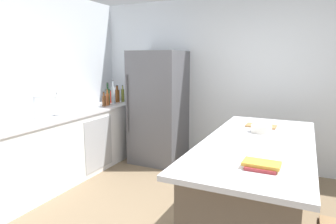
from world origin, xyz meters
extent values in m
cube|color=silver|center=(0.00, 2.25, 1.30)|extent=(6.00, 0.10, 2.60)
cube|color=silver|center=(-2.45, 0.00, 1.30)|extent=(0.10, 6.00, 2.60)
cube|color=white|center=(-2.10, 0.61, 0.45)|extent=(0.60, 2.98, 0.89)
cube|color=silver|center=(-2.10, 0.61, 0.91)|extent=(0.63, 3.01, 0.03)
cube|color=#B2B5BA|center=(-1.80, 0.98, 0.45)|extent=(0.01, 0.60, 0.75)
cube|color=brown|center=(0.51, 0.42, 0.44)|extent=(0.80, 2.06, 0.87)
cube|color=silver|center=(0.51, 0.42, 0.89)|extent=(0.96, 2.26, 0.04)
cube|color=#56565B|center=(-1.25, 1.84, 0.90)|extent=(0.79, 0.71, 1.79)
cylinder|color=#4C4C51|center=(-1.61, 1.47, 0.99)|extent=(0.02, 0.02, 0.90)
cylinder|color=silver|center=(-2.16, 0.23, 0.93)|extent=(0.05, 0.05, 0.02)
cylinder|color=silver|center=(-2.16, 0.23, 1.08)|extent=(0.02, 0.02, 0.28)
cylinder|color=silver|center=(-2.10, 0.23, 1.20)|extent=(0.14, 0.02, 0.02)
cylinder|color=gray|center=(-2.10, 0.54, 0.93)|extent=(0.14, 0.14, 0.01)
cylinder|color=white|center=(-2.10, 0.54, 1.06)|extent=(0.11, 0.11, 0.26)
cylinder|color=gray|center=(-2.10, 0.54, 1.21)|extent=(0.02, 0.02, 0.04)
cylinder|color=olive|center=(-2.04, 1.99, 1.03)|extent=(0.05, 0.05, 0.22)
cylinder|color=olive|center=(-2.04, 1.99, 1.17)|extent=(0.02, 0.02, 0.06)
cylinder|color=black|center=(-2.04, 1.99, 1.21)|extent=(0.02, 0.02, 0.01)
cylinder|color=brown|center=(-2.10, 1.91, 1.03)|extent=(0.08, 0.08, 0.22)
cylinder|color=brown|center=(-2.10, 1.91, 1.17)|extent=(0.04, 0.04, 0.07)
cylinder|color=black|center=(-2.10, 1.91, 1.21)|extent=(0.04, 0.04, 0.01)
cylinder|color=red|center=(-2.15, 1.80, 1.00)|extent=(0.06, 0.06, 0.16)
cylinder|color=red|center=(-2.15, 1.80, 1.11)|extent=(0.02, 0.02, 0.05)
cylinder|color=black|center=(-2.15, 1.80, 1.13)|extent=(0.02, 0.02, 0.01)
cylinder|color=silver|center=(-2.04, 1.71, 1.06)|extent=(0.07, 0.07, 0.28)
cylinder|color=silver|center=(-2.04, 1.71, 1.25)|extent=(0.03, 0.03, 0.10)
cylinder|color=black|center=(-2.04, 1.71, 1.31)|extent=(0.03, 0.03, 0.01)
cylinder|color=#19381E|center=(-2.09, 1.63, 1.05)|extent=(0.07, 0.07, 0.26)
cylinder|color=#19381E|center=(-2.09, 1.63, 1.23)|extent=(0.03, 0.03, 0.09)
cylinder|color=black|center=(-2.09, 1.63, 1.28)|extent=(0.03, 0.03, 0.01)
cylinder|color=#994C23|center=(-2.03, 1.53, 1.02)|extent=(0.06, 0.06, 0.19)
cylinder|color=#994C23|center=(-2.03, 1.53, 1.15)|extent=(0.03, 0.03, 0.07)
cylinder|color=black|center=(-2.03, 1.53, 1.19)|extent=(0.03, 0.03, 0.01)
cylinder|color=#5B3319|center=(-2.02, 1.43, 1.01)|extent=(0.06, 0.06, 0.17)
cylinder|color=#5B3319|center=(-2.02, 1.43, 1.12)|extent=(0.03, 0.03, 0.06)
cylinder|color=black|center=(-2.02, 1.43, 1.15)|extent=(0.03, 0.03, 0.01)
cube|color=#A83338|center=(0.64, -0.29, 0.92)|extent=(0.21, 0.19, 0.02)
cube|color=gold|center=(0.64, -0.29, 0.95)|extent=(0.26, 0.16, 0.02)
cylinder|color=silver|center=(0.49, 0.78, 0.95)|extent=(0.21, 0.21, 0.08)
cube|color=#9E7042|center=(0.45, 1.05, 0.92)|extent=(0.33, 0.19, 0.02)
camera|label=1|loc=(0.88, -2.34, 1.67)|focal=31.50mm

